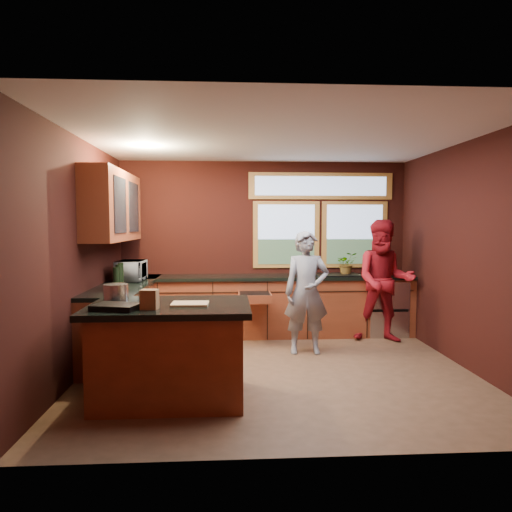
{
  "coord_description": "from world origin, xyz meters",
  "views": [
    {
      "loc": [
        -0.56,
        -5.22,
        1.73
      ],
      "look_at": [
        -0.23,
        0.4,
        1.32
      ],
      "focal_mm": 32.0,
      "sensor_mm": 36.0,
      "label": 1
    }
  ],
  "objects": [
    {
      "name": "cutting_board",
      "position": [
        -0.94,
        -0.85,
        0.95
      ],
      "size": [
        0.36,
        0.26,
        0.02
      ],
      "primitive_type": "cube",
      "rotation": [
        0.0,
        0.0,
        -0.03
      ],
      "color": "tan",
      "rests_on": "island"
    },
    {
      "name": "person_grey",
      "position": [
        0.46,
        0.72,
        0.81
      ],
      "size": [
        0.61,
        0.41,
        1.63
      ],
      "primitive_type": "imported",
      "rotation": [
        0.0,
        0.0,
        -0.04
      ],
      "color": "slate",
      "rests_on": "floor"
    },
    {
      "name": "back_counter",
      "position": [
        0.2,
        1.7,
        0.46
      ],
      "size": [
        4.5,
        0.64,
        0.93
      ],
      "color": "#642C17",
      "rests_on": "floor"
    },
    {
      "name": "potted_plant",
      "position": [
        1.27,
        1.75,
        1.1
      ],
      "size": [
        0.31,
        0.27,
        0.35
      ],
      "primitive_type": "imported",
      "color": "#999999",
      "rests_on": "back_counter"
    },
    {
      "name": "microwave",
      "position": [
        -1.92,
        1.17,
        1.07
      ],
      "size": [
        0.36,
        0.52,
        0.28
      ],
      "primitive_type": "imported",
      "rotation": [
        0.0,
        0.0,
        1.53
      ],
      "color": "#999999",
      "rests_on": "left_counter"
    },
    {
      "name": "island",
      "position": [
        -1.14,
        -0.8,
        0.48
      ],
      "size": [
        1.55,
        1.05,
        0.95
      ],
      "color": "#642C17",
      "rests_on": "floor"
    },
    {
      "name": "paper_bag",
      "position": [
        -1.29,
        -1.05,
        1.03
      ],
      "size": [
        0.16,
        0.14,
        0.18
      ],
      "primitive_type": "cube",
      "rotation": [
        0.0,
        0.0,
        -0.13
      ],
      "color": "brown",
      "rests_on": "island"
    },
    {
      "name": "black_tray",
      "position": [
        -1.59,
        -1.05,
        0.97
      ],
      "size": [
        0.46,
        0.37,
        0.05
      ],
      "primitive_type": "cube",
      "rotation": [
        0.0,
        0.0,
        -0.25
      ],
      "color": "black",
      "rests_on": "island"
    },
    {
      "name": "left_counter",
      "position": [
        -1.95,
        0.85,
        0.47
      ],
      "size": [
        0.64,
        2.3,
        0.93
      ],
      "color": "#642C17",
      "rests_on": "floor"
    },
    {
      "name": "floor",
      "position": [
        0.0,
        0.0,
        0.0
      ],
      "size": [
        4.5,
        4.5,
        0.0
      ],
      "primitive_type": "plane",
      "color": "brown",
      "rests_on": "ground"
    },
    {
      "name": "stock_pot",
      "position": [
        -1.69,
        -0.65,
        1.03
      ],
      "size": [
        0.24,
        0.24,
        0.18
      ],
      "primitive_type": "cylinder",
      "color": "#BABABF",
      "rests_on": "island"
    },
    {
      "name": "room_shell",
      "position": [
        -0.6,
        0.32,
        1.8
      ],
      "size": [
        4.52,
        4.02,
        2.71
      ],
      "color": "black",
      "rests_on": "ground"
    },
    {
      "name": "person_red",
      "position": [
        1.7,
        1.25,
        0.89
      ],
      "size": [
        1.0,
        0.86,
        1.78
      ],
      "primitive_type": "imported",
      "rotation": [
        0.0,
        0.0,
        -0.24
      ],
      "color": "maroon",
      "rests_on": "floor"
    },
    {
      "name": "paper_towel",
      "position": [
        0.69,
        1.7,
        1.07
      ],
      "size": [
        0.12,
        0.12,
        0.28
      ],
      "primitive_type": "cylinder",
      "color": "white",
      "rests_on": "back_counter"
    }
  ]
}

